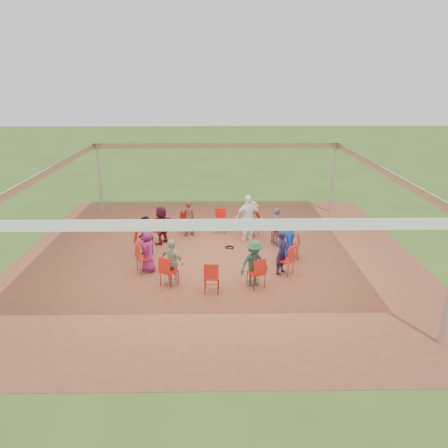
{
  "coord_description": "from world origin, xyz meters",
  "views": [
    {
      "loc": [
        0.04,
        -13.29,
        5.66
      ],
      "look_at": [
        0.24,
        0.3,
        1.05
      ],
      "focal_mm": 35.0,
      "sensor_mm": 36.0,
      "label": 1
    }
  ],
  "objects_px": {
    "chair_8": "(169,271)",
    "person_seated_1": "(276,227)",
    "person_seated_0": "(289,239)",
    "chair_10": "(256,273)",
    "standing_person": "(248,218)",
    "chair_2": "(253,224)",
    "person_seated_4": "(161,225)",
    "chair_7": "(144,258)",
    "person_seated_7": "(172,262)",
    "chair_3": "(220,221)",
    "chair_0": "(292,245)",
    "person_seated_8": "(254,263)",
    "chair_1": "(279,233)",
    "cable_coil": "(230,247)",
    "person_seated_9": "(282,252)",
    "chair_5": "(159,231)",
    "chair_6": "(142,243)",
    "person_seated_3": "(188,218)",
    "chair_4": "(187,223)",
    "person_seated_2": "(251,219)",
    "person_seated_5": "(146,237)",
    "chair_9": "(212,277)",
    "chair_11": "(285,260)",
    "laptop": "(284,240)",
    "person_seated_6": "(148,250)"
  },
  "relations": [
    {
      "from": "chair_10",
      "to": "person_seated_9",
      "type": "relative_size",
      "value": 0.66
    },
    {
      "from": "chair_0",
      "to": "person_seated_5",
      "type": "distance_m",
      "value": 4.79
    },
    {
      "from": "chair_2",
      "to": "chair_7",
      "type": "xyz_separation_m",
      "value": [
        -3.53,
        -3.16,
        0.0
      ]
    },
    {
      "from": "chair_3",
      "to": "person_seated_8",
      "type": "xyz_separation_m",
      "value": [
        0.92,
        -4.53,
        0.24
      ]
    },
    {
      "from": "chair_9",
      "to": "person_seated_1",
      "type": "relative_size",
      "value": 0.66
    },
    {
      "from": "chair_8",
      "to": "chair_3",
      "type": "bearing_deg",
      "value": 105.0
    },
    {
      "from": "chair_7",
      "to": "person_seated_8",
      "type": "distance_m",
      "value": 3.39
    },
    {
      "from": "chair_6",
      "to": "chair_10",
      "type": "distance_m",
      "value": 4.24
    },
    {
      "from": "chair_6",
      "to": "person_seated_7",
      "type": "xyz_separation_m",
      "value": [
        1.17,
        -2.09,
        0.24
      ]
    },
    {
      "from": "chair_9",
      "to": "person_seated_9",
      "type": "xyz_separation_m",
      "value": [
        2.09,
        1.17,
        0.24
      ]
    },
    {
      "from": "chair_0",
      "to": "chair_5",
      "type": "relative_size",
      "value": 1.0
    },
    {
      "from": "chair_1",
      "to": "person_seated_5",
      "type": "relative_size",
      "value": 0.66
    },
    {
      "from": "person_seated_3",
      "to": "laptop",
      "type": "height_order",
      "value": "person_seated_3"
    },
    {
      "from": "chair_3",
      "to": "chair_6",
      "type": "height_order",
      "value": "same"
    },
    {
      "from": "person_seated_0",
      "to": "chair_11",
      "type": "bearing_deg",
      "value": 170.35
    },
    {
      "from": "person_seated_0",
      "to": "person_seated_4",
      "type": "xyz_separation_m",
      "value": [
        -4.28,
        1.4,
        0.0
      ]
    },
    {
      "from": "chair_8",
      "to": "standing_person",
      "type": "relative_size",
      "value": 0.53
    },
    {
      "from": "chair_0",
      "to": "person_seated_4",
      "type": "distance_m",
      "value": 4.62
    },
    {
      "from": "chair_4",
      "to": "person_seated_2",
      "type": "height_order",
      "value": "person_seated_2"
    },
    {
      "from": "chair_5",
      "to": "person_seated_3",
      "type": "distance_m",
      "value": 1.27
    },
    {
      "from": "person_seated_5",
      "to": "person_seated_8",
      "type": "xyz_separation_m",
      "value": [
        3.38,
        -2.21,
        0.0
      ]
    },
    {
      "from": "person_seated_8",
      "to": "cable_coil",
      "type": "distance_m",
      "value": 3.01
    },
    {
      "from": "standing_person",
      "to": "person_seated_3",
      "type": "bearing_deg",
      "value": -29.53
    },
    {
      "from": "person_seated_6",
      "to": "person_seated_8",
      "type": "relative_size",
      "value": 1.0
    },
    {
      "from": "laptop",
      "to": "chair_6",
      "type": "bearing_deg",
      "value": 90.0
    },
    {
      "from": "chair_10",
      "to": "person_seated_9",
      "type": "distance_m",
      "value": 1.27
    },
    {
      "from": "chair_5",
      "to": "chair_3",
      "type": "bearing_deg",
      "value": 150.0
    },
    {
      "from": "person_seated_1",
      "to": "person_seated_9",
      "type": "distance_m",
      "value": 2.33
    },
    {
      "from": "chair_6",
      "to": "chair_10",
      "type": "relative_size",
      "value": 1.0
    },
    {
      "from": "chair_8",
      "to": "person_seated_1",
      "type": "xyz_separation_m",
      "value": [
        3.42,
        3.1,
        0.24
      ]
    },
    {
      "from": "chair_1",
      "to": "person_seated_8",
      "type": "xyz_separation_m",
      "value": [
        -1.13,
        -3.19,
        0.24
      ]
    },
    {
      "from": "chair_4",
      "to": "chair_8",
      "type": "height_order",
      "value": "same"
    },
    {
      "from": "chair_1",
      "to": "standing_person",
      "type": "xyz_separation_m",
      "value": [
        -1.05,
        0.48,
        0.4
      ]
    },
    {
      "from": "standing_person",
      "to": "chair_1",
      "type": "bearing_deg",
      "value": 138.72
    },
    {
      "from": "chair_11",
      "to": "cable_coil",
      "type": "height_order",
      "value": "chair_11"
    },
    {
      "from": "chair_0",
      "to": "chair_7",
      "type": "distance_m",
      "value": 4.73
    },
    {
      "from": "person_seated_7",
      "to": "person_seated_4",
      "type": "bearing_deg",
      "value": 135.0
    },
    {
      "from": "chair_11",
      "to": "person_seated_8",
      "type": "xyz_separation_m",
      "value": [
        -1.0,
        -0.74,
        0.24
      ]
    },
    {
      "from": "chair_10",
      "to": "person_seated_5",
      "type": "xyz_separation_m",
      "value": [
        -3.43,
        2.31,
        0.24
      ]
    },
    {
      "from": "chair_2",
      "to": "person_seated_4",
      "type": "height_order",
      "value": "person_seated_4"
    },
    {
      "from": "chair_0",
      "to": "chair_3",
      "type": "distance_m",
      "value": 3.47
    },
    {
      "from": "person_seated_1",
      "to": "cable_coil",
      "type": "height_order",
      "value": "person_seated_1"
    },
    {
      "from": "chair_0",
      "to": "person_seated_8",
      "type": "height_order",
      "value": "person_seated_8"
    },
    {
      "from": "person_seated_0",
      "to": "chair_10",
      "type": "bearing_deg",
      "value": 152.49
    },
    {
      "from": "chair_5",
      "to": "chair_7",
      "type": "bearing_deg",
      "value": 30.0
    },
    {
      "from": "person_seated_6",
      "to": "person_seated_5",
      "type": "bearing_deg",
      "value": 165.0
    },
    {
      "from": "chair_5",
      "to": "person_seated_9",
      "type": "height_order",
      "value": "person_seated_9"
    },
    {
      "from": "chair_6",
      "to": "person_seated_3",
      "type": "distance_m",
      "value": 2.4
    },
    {
      "from": "person_seated_1",
      "to": "person_seated_8",
      "type": "height_order",
      "value": "same"
    },
    {
      "from": "chair_3",
      "to": "person_seated_3",
      "type": "distance_m",
      "value": 1.27
    }
  ]
}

